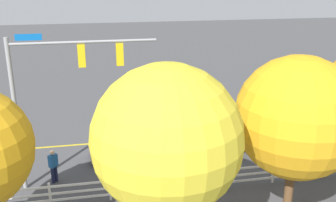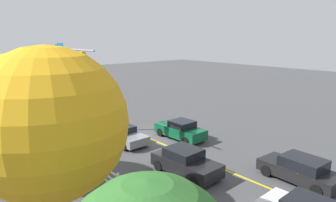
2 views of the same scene
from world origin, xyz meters
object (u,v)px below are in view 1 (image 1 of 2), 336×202
car_0 (250,135)px  tree_3 (297,118)px  car_4 (291,108)px  tree_2 (167,139)px  pedestrian (53,165)px  car_2 (131,146)px  car_1 (159,117)px

car_0 → tree_3: tree_3 is taller
car_4 → tree_2: tree_2 is taller
tree_2 → car_0: bearing=-126.0°
pedestrian → tree_3: 11.52m
car_4 → car_0: bearing=43.8°
pedestrian → tree_3: tree_3 is taller
car_2 → car_4: bearing=16.2°
tree_2 → car_1: bearing=-98.7°
car_2 → tree_2: tree_2 is taller
tree_2 → pedestrian: bearing=-59.9°
car_0 → car_4: size_ratio=0.98×
pedestrian → car_0: bearing=53.8°
car_4 → pedestrian: 16.78m
car_1 → car_2: 4.54m
car_4 → car_1: bearing=3.3°
pedestrian → tree_3: (-9.08, 5.86, 3.98)m
car_0 → pedestrian: (10.93, 2.04, 0.21)m
car_1 → tree_2: tree_2 is taller
pedestrian → car_1: bearing=87.4°
car_0 → tree_2: tree_2 is taller
car_2 → car_1: bearing=57.4°
tree_2 → tree_3: (-4.90, -1.37, -0.19)m
car_1 → pedestrian: 8.67m
car_0 → tree_3: bearing=-105.3°
car_2 → pedestrian: bearing=-154.1°
tree_2 → tree_3: tree_2 is taller
car_4 → pedestrian: pedestrian is taller
car_0 → pedestrian: pedestrian is taller
car_1 → pedestrian: size_ratio=2.52×
car_1 → car_2: (2.28, 3.93, -0.06)m
car_0 → tree_2: bearing=-128.2°
car_0 → tree_3: size_ratio=0.59×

